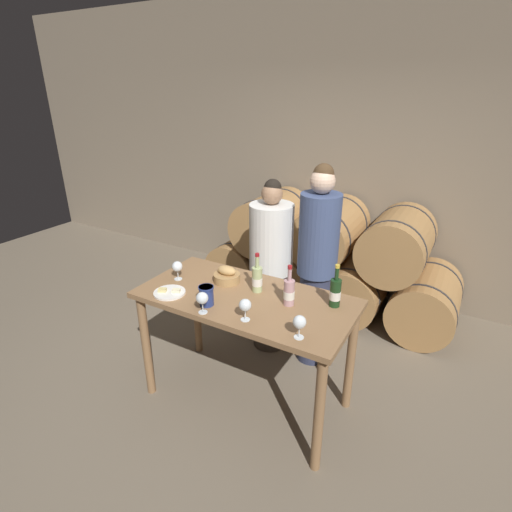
# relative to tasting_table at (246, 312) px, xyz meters

# --- Properties ---
(ground_plane) EXTENTS (10.00, 10.00, 0.00)m
(ground_plane) POSITION_rel_tasting_table_xyz_m (0.00, 0.00, -0.78)
(ground_plane) COLOR #726654
(stone_wall_back) EXTENTS (10.00, 0.12, 3.20)m
(stone_wall_back) POSITION_rel_tasting_table_xyz_m (0.00, 2.27, 0.82)
(stone_wall_back) COLOR gray
(stone_wall_back) RESTS_ON ground_plane
(barrel_stack) EXTENTS (2.67, 0.88, 1.17)m
(barrel_stack) POSITION_rel_tasting_table_xyz_m (0.00, 1.70, -0.24)
(barrel_stack) COLOR #A87A47
(barrel_stack) RESTS_ON ground_plane
(tasting_table) EXTENTS (1.52, 0.74, 0.91)m
(tasting_table) POSITION_rel_tasting_table_xyz_m (0.00, 0.00, 0.00)
(tasting_table) COLOR olive
(tasting_table) RESTS_ON ground_plane
(person_left) EXTENTS (0.37, 0.37, 1.57)m
(person_left) POSITION_rel_tasting_table_xyz_m (-0.18, 0.73, 0.01)
(person_left) COLOR #4C4238
(person_left) RESTS_ON ground_plane
(person_right) EXTENTS (0.32, 0.32, 1.73)m
(person_right) POSITION_rel_tasting_table_xyz_m (0.24, 0.73, 0.11)
(person_right) COLOR #2D334C
(person_right) RESTS_ON ground_plane
(wine_bottle_red) EXTENTS (0.07, 0.07, 0.30)m
(wine_bottle_red) POSITION_rel_tasting_table_xyz_m (0.58, 0.19, 0.23)
(wine_bottle_red) COLOR #193819
(wine_bottle_red) RESTS_ON tasting_table
(wine_bottle_white) EXTENTS (0.07, 0.07, 0.29)m
(wine_bottle_white) POSITION_rel_tasting_table_xyz_m (0.03, 0.11, 0.22)
(wine_bottle_white) COLOR #ADBC7F
(wine_bottle_white) RESTS_ON tasting_table
(wine_bottle_rose) EXTENTS (0.07, 0.07, 0.29)m
(wine_bottle_rose) POSITION_rel_tasting_table_xyz_m (0.31, 0.05, 0.22)
(wine_bottle_rose) COLOR #BC8E93
(wine_bottle_rose) RESTS_ON tasting_table
(blue_crock) EXTENTS (0.10, 0.10, 0.14)m
(blue_crock) POSITION_rel_tasting_table_xyz_m (-0.17, -0.23, 0.20)
(blue_crock) COLOR navy
(blue_crock) RESTS_ON tasting_table
(bread_basket) EXTENTS (0.20, 0.20, 0.13)m
(bread_basket) POSITION_rel_tasting_table_xyz_m (-0.24, 0.13, 0.18)
(bread_basket) COLOR #A87F4C
(bread_basket) RESTS_ON tasting_table
(cheese_plate) EXTENTS (0.22, 0.22, 0.04)m
(cheese_plate) POSITION_rel_tasting_table_xyz_m (-0.49, -0.23, 0.14)
(cheese_plate) COLOR white
(cheese_plate) RESTS_ON tasting_table
(wine_glass_far_left) EXTENTS (0.08, 0.08, 0.15)m
(wine_glass_far_left) POSITION_rel_tasting_table_xyz_m (-0.58, -0.02, 0.23)
(wine_glass_far_left) COLOR white
(wine_glass_far_left) RESTS_ON tasting_table
(wine_glass_left) EXTENTS (0.08, 0.08, 0.15)m
(wine_glass_left) POSITION_rel_tasting_table_xyz_m (-0.13, -0.32, 0.23)
(wine_glass_left) COLOR white
(wine_glass_left) RESTS_ON tasting_table
(wine_glass_center) EXTENTS (0.08, 0.08, 0.15)m
(wine_glass_center) POSITION_rel_tasting_table_xyz_m (0.16, -0.26, 0.23)
(wine_glass_center) COLOR white
(wine_glass_center) RESTS_ON tasting_table
(wine_glass_right) EXTENTS (0.08, 0.08, 0.15)m
(wine_glass_right) POSITION_rel_tasting_table_xyz_m (0.52, -0.27, 0.23)
(wine_glass_right) COLOR white
(wine_glass_right) RESTS_ON tasting_table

